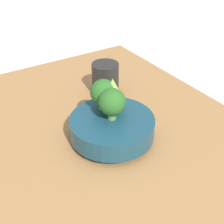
{
  "coord_description": "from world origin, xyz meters",
  "views": [
    {
      "loc": [
        -0.57,
        0.34,
        0.57
      ],
      "look_at": [
        -0.03,
        -0.01,
        0.13
      ],
      "focal_mm": 50.0,
      "sensor_mm": 36.0,
      "label": 1
    }
  ],
  "objects": [
    {
      "name": "bowl",
      "position": [
        -0.03,
        -0.01,
        0.09
      ],
      "size": [
        0.22,
        0.22,
        0.07
      ],
      "color": "navy",
      "rests_on": "table"
    },
    {
      "name": "broccoli_floret_center",
      "position": [
        -0.03,
        -0.01,
        0.16
      ],
      "size": [
        0.07,
        0.07,
        0.08
      ],
      "color": "#609347",
      "rests_on": "bowl"
    },
    {
      "name": "cup",
      "position": [
        0.19,
        -0.12,
        0.1
      ],
      "size": [
        0.09,
        0.09,
        0.1
      ],
      "color": "black",
      "rests_on": "table"
    },
    {
      "name": "ground_plane",
      "position": [
        0.0,
        0.0,
        0.0
      ],
      "size": [
        6.0,
        6.0,
        0.0
      ],
      "primitive_type": "plane",
      "color": "silver"
    },
    {
      "name": "broccoli_floret_right",
      "position": [
        0.02,
        -0.02,
        0.16
      ],
      "size": [
        0.07,
        0.07,
        0.08
      ],
      "color": "#6BA34C",
      "rests_on": "bowl"
    },
    {
      "name": "table",
      "position": [
        0.0,
        0.0,
        0.02
      ],
      "size": [
        1.02,
        0.79,
        0.05
      ],
      "color": "#9E7042",
      "rests_on": "ground_plane"
    },
    {
      "name": "romanesco_piece_near",
      "position": [
        0.01,
        -0.04,
        0.17
      ],
      "size": [
        0.07,
        0.07,
        0.09
      ],
      "color": "#6BA34C",
      "rests_on": "bowl"
    }
  ]
}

